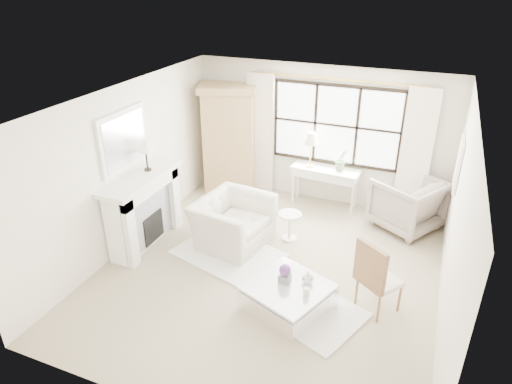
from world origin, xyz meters
TOP-DOWN VIEW (x-y plane):
  - floor at (0.00, 0.00)m, footprint 5.50×5.50m
  - ceiling at (0.00, 0.00)m, footprint 5.50×5.50m
  - wall_back at (0.00, 2.75)m, footprint 5.00×0.00m
  - wall_front at (0.00, -2.75)m, footprint 5.00×0.00m
  - wall_left at (-2.50, 0.00)m, footprint 0.00×5.50m
  - wall_right at (2.50, 0.00)m, footprint 0.00×5.50m
  - window_pane at (0.30, 2.73)m, footprint 2.40×0.02m
  - window_frame at (0.30, 2.72)m, footprint 2.50×0.04m
  - curtain_rod at (0.30, 2.67)m, footprint 3.30×0.04m
  - curtain_left at (-1.20, 2.65)m, footprint 0.55×0.10m
  - curtain_right at (1.80, 2.65)m, footprint 0.55×0.10m
  - fireplace at (-2.27, 0.00)m, footprint 0.58×1.66m
  - mirror_frame at (-2.47, 0.00)m, footprint 0.05×1.15m
  - mirror_glass at (-2.44, 0.00)m, footprint 0.02×1.00m
  - art_frame at (2.47, 1.70)m, footprint 0.04×0.62m
  - art_canvas at (2.45, 1.70)m, footprint 0.01×0.52m
  - mantel_lamp at (-2.25, 0.24)m, footprint 0.22×0.22m
  - armoire at (-1.82, 2.45)m, footprint 1.29×1.03m
  - console_table at (0.22, 2.47)m, footprint 1.33×0.55m
  - console_lamp at (-0.09, 2.45)m, footprint 0.28×0.28m
  - orchid_plant at (0.52, 2.47)m, footprint 0.32×0.31m
  - side_table at (-0.00, 1.02)m, footprint 0.40×0.40m
  - rug_left at (-0.79, 0.18)m, footprint 1.92×1.58m
  - rug_right at (0.81, -0.65)m, footprint 1.75×1.55m
  - club_armchair at (-0.87, 0.55)m, footprint 1.27×1.40m
  - wingback_chair at (1.80, 2.21)m, footprint 1.43×1.42m
  - french_chair at (1.68, -0.24)m, footprint 0.67×0.67m
  - coffee_table at (0.54, -0.70)m, footprint 1.29×1.29m
  - planter_box at (0.47, -0.63)m, footprint 0.16×0.16m
  - planter_flowers at (0.47, -0.63)m, footprint 0.16×0.16m
  - pillar_candle at (0.83, -0.81)m, footprint 0.08×0.08m
  - coffee_vase at (0.77, -0.53)m, footprint 0.17×0.17m

SIDE VIEW (x-z plane):
  - floor at x=0.00m, z-range 0.00..0.00m
  - rug_right at x=0.81m, z-range 0.00..0.03m
  - rug_left at x=-0.79m, z-range 0.00..0.03m
  - coffee_table at x=0.54m, z-range -0.01..0.37m
  - french_chair at x=1.68m, z-range -0.23..0.85m
  - side_table at x=0.00m, z-range 0.08..0.58m
  - console_table at x=0.22m, z-range 0.00..0.80m
  - club_armchair at x=-0.87m, z-range 0.00..0.81m
  - planter_box at x=0.47m, z-range 0.38..0.49m
  - pillar_candle at x=0.83m, z-range 0.38..0.50m
  - coffee_vase at x=0.77m, z-range 0.38..0.55m
  - wingback_chair at x=1.80m, z-range 0.00..0.96m
  - planter_flowers at x=0.47m, z-range 0.49..0.66m
  - fireplace at x=-2.27m, z-range 0.02..1.28m
  - orchid_plant at x=0.52m, z-range 0.80..1.25m
  - armoire at x=-1.82m, z-range 0.02..2.26m
  - curtain_left at x=-1.20m, z-range 0.00..2.47m
  - curtain_right at x=1.80m, z-range 0.00..2.47m
  - wall_left at x=-2.50m, z-range -1.40..4.10m
  - wall_right at x=2.50m, z-range -1.40..4.10m
  - wall_back at x=0.00m, z-range -1.15..3.85m
  - wall_front at x=0.00m, z-range -1.15..3.85m
  - console_lamp at x=-0.09m, z-range 1.01..1.70m
  - art_frame at x=2.47m, z-range 1.14..1.96m
  - art_canvas at x=2.45m, z-range 1.19..1.91m
  - window_pane at x=0.30m, z-range 0.85..2.35m
  - window_frame at x=0.30m, z-range 0.85..2.35m
  - mantel_lamp at x=-2.25m, z-range 1.40..1.91m
  - mirror_frame at x=-2.47m, z-range 1.37..2.31m
  - mirror_glass at x=-2.44m, z-range 1.44..2.24m
  - curtain_rod at x=0.30m, z-range 2.45..2.49m
  - ceiling at x=0.00m, z-range 2.70..2.70m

